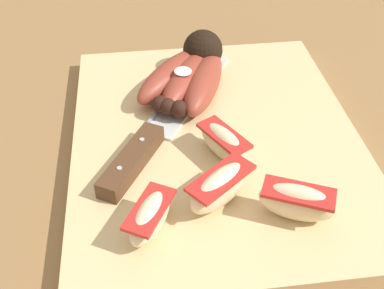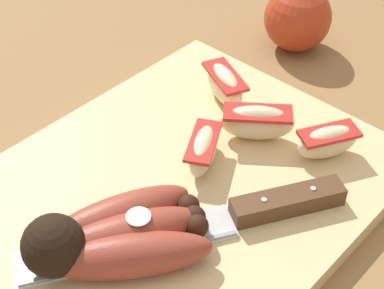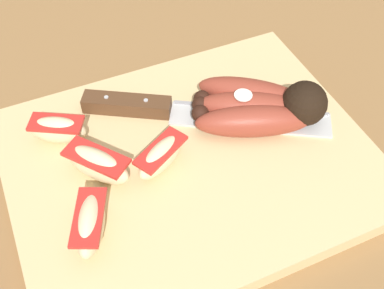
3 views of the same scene
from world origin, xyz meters
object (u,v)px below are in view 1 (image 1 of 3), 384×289
Objects in this scene: banana_bunch at (190,74)px; apple_wedge_middle at (150,217)px; chefs_knife at (154,133)px; apple_wedge_near at (224,143)px; apple_wedge_extra at (221,187)px; apple_wedge_far at (297,202)px.

banana_bunch is 0.22m from apple_wedge_middle.
apple_wedge_middle is at bearing 175.06° from chefs_knife.
apple_wedge_near is (-0.04, -0.07, 0.01)m from chefs_knife.
apple_wedge_extra reaches higher than chefs_knife.
chefs_knife is 3.55× the size of apple_wedge_extra.
chefs_knife is at bearing 43.22° from apple_wedge_far.
apple_wedge_extra is at bearing 67.81° from apple_wedge_far.
apple_wedge_middle is 0.13m from apple_wedge_far.
banana_bunch reaches higher than apple_wedge_middle.
apple_wedge_middle reaches higher than chefs_knife.
banana_bunch is 2.05× the size of apple_wedge_extra.
apple_wedge_middle is at bearing 164.28° from banana_bunch.
apple_wedge_extra is (-0.19, -0.00, 0.00)m from banana_bunch.
apple_wedge_near is 0.06m from apple_wedge_extra.
apple_wedge_near is at bearing -42.05° from apple_wedge_middle.
apple_wedge_near is 1.04× the size of apple_wedge_middle.
apple_wedge_near reaches higher than chefs_knife.
apple_wedge_near is at bearing 29.02° from apple_wedge_far.
apple_wedge_far is (-0.09, -0.05, 0.00)m from apple_wedge_near.
banana_bunch is at bearing -15.72° from apple_wedge_middle.
banana_bunch reaches higher than apple_wedge_far.
apple_wedge_near is at bearing -118.08° from chefs_knife.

